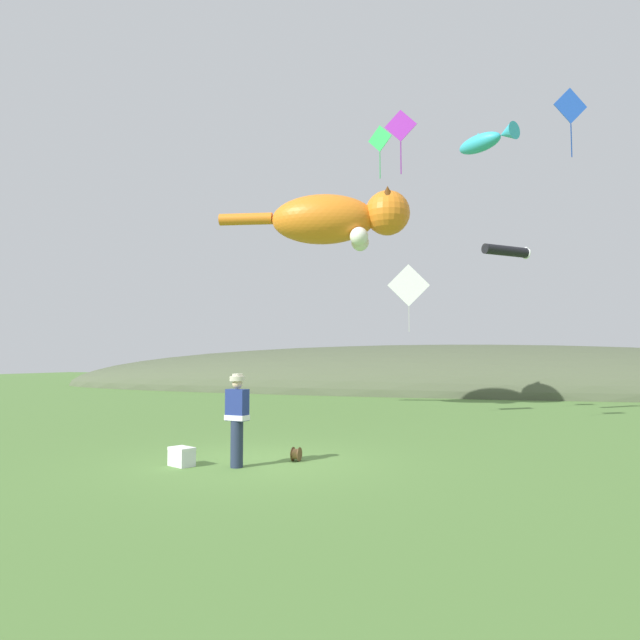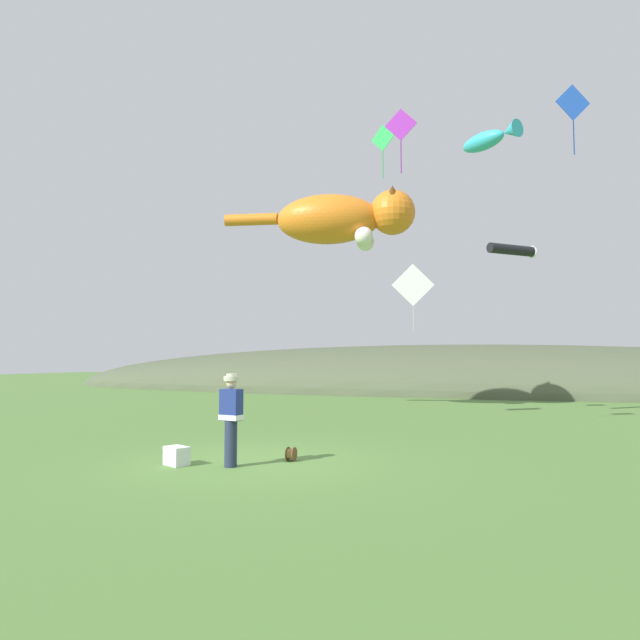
# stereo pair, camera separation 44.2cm
# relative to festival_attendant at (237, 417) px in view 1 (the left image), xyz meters

# --- Properties ---
(ground_plane) EXTENTS (120.00, 120.00, 0.00)m
(ground_plane) POSITION_rel_festival_attendant_xyz_m (0.12, 0.52, -0.95)
(ground_plane) COLOR #517A38
(distant_hill_ridge) EXTENTS (56.79, 13.82, 5.90)m
(distant_hill_ridge) POSITION_rel_festival_attendant_xyz_m (0.12, 27.03, -0.95)
(distant_hill_ridge) COLOR #4C563D
(distant_hill_ridge) RESTS_ON ground
(festival_attendant) EXTENTS (0.45, 0.32, 1.77)m
(festival_attendant) POSITION_rel_festival_attendant_xyz_m (0.00, 0.00, 0.00)
(festival_attendant) COLOR #232D47
(festival_attendant) RESTS_ON ground
(kite_spool) EXTENTS (0.15, 0.28, 0.28)m
(kite_spool) POSITION_rel_festival_attendant_xyz_m (0.83, 0.99, -0.81)
(kite_spool) COLOR olive
(kite_spool) RESTS_ON ground
(picnic_cooler) EXTENTS (0.58, 0.50, 0.36)m
(picnic_cooler) POSITION_rel_festival_attendant_xyz_m (-1.07, -0.22, -0.77)
(picnic_cooler) COLOR white
(picnic_cooler) RESTS_ON ground
(kite_giant_cat) EXTENTS (7.46, 3.00, 2.30)m
(kite_giant_cat) POSITION_rel_festival_attendant_xyz_m (-1.48, 11.23, 6.58)
(kite_giant_cat) COLOR orange
(kite_fish_windsock) EXTENTS (2.01, 1.66, 0.64)m
(kite_fish_windsock) POSITION_rel_festival_attendant_xyz_m (4.32, 8.25, 7.91)
(kite_fish_windsock) COLOR #33B2CC
(kite_tube_streamer) EXTENTS (1.67, 1.66, 0.44)m
(kite_tube_streamer) POSITION_rel_festival_attendant_xyz_m (4.84, 11.19, 4.93)
(kite_tube_streamer) COLOR black
(kite_diamond_green) EXTENTS (0.86, 0.30, 1.80)m
(kite_diamond_green) POSITION_rel_festival_attendant_xyz_m (0.97, 8.17, 8.35)
(kite_diamond_green) COLOR green
(kite_diamond_white) EXTENTS (1.44, 0.45, 2.40)m
(kite_diamond_white) POSITION_rel_festival_attendant_xyz_m (1.53, 10.07, 3.69)
(kite_diamond_white) COLOR white
(kite_diamond_violet) EXTENTS (0.89, 0.06, 1.79)m
(kite_diamond_violet) POSITION_rel_festival_attendant_xyz_m (2.24, 5.11, 7.41)
(kite_diamond_violet) COLOR purple
(kite_diamond_blue) EXTENTS (0.86, 0.49, 1.88)m
(kite_diamond_blue) POSITION_rel_festival_attendant_xyz_m (6.58, 6.10, 7.75)
(kite_diamond_blue) COLOR blue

